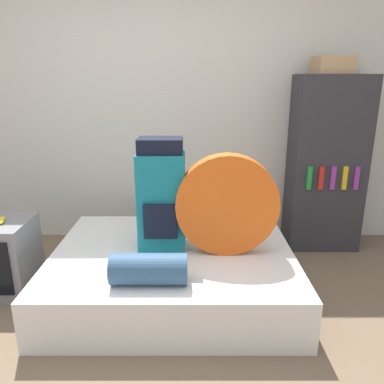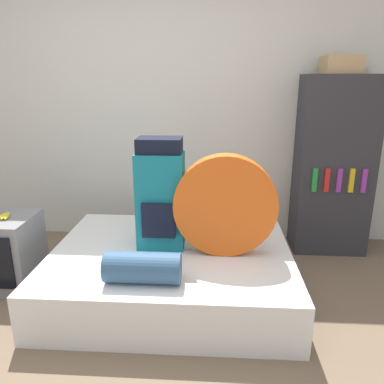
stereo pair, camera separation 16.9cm
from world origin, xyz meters
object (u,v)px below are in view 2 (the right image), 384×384
Objects in this scene: cardboard_box at (341,65)px; bookshelf at (333,167)px; television at (2,251)px; tent_bag at (225,206)px; sleeping_roll at (143,268)px; backpack at (161,195)px.

bookshelf is at bearing -47.29° from cardboard_box.
television is at bearing -162.30° from cardboard_box.
cardboard_box is (0.97, 0.92, 0.97)m from tent_bag.
tent_bag is 0.73m from sleeping_roll.
bookshelf is at bearing 28.36° from backpack.
sleeping_roll is 2.05m from bookshelf.
sleeping_roll is at bearing -22.50° from television.
backpack is at bearing 1.86° from television.
backpack is at bearing 167.73° from tent_bag.
bookshelf reaches higher than backpack.
backpack reaches higher than sleeping_roll.
sleeping_roll is 0.85× the size of television.
cardboard_box is (1.49, 1.36, 1.23)m from sleeping_roll.
backpack is 1.47× the size of television.
backpack is 1.13× the size of tent_bag.
tent_bag is (0.47, -0.10, -0.03)m from backpack.
backpack is at bearing -150.44° from cardboard_box.
television is at bearing 177.94° from tent_bag.
television reaches higher than sleeping_roll.
backpack is 0.51× the size of bookshelf.
tent_bag is at bearing -136.56° from cardboard_box.
cardboard_box reaches higher than television.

